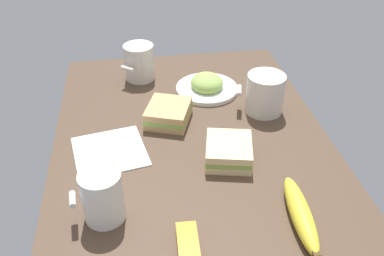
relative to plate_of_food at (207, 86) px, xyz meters
The scene contains 10 objects.
tabletop 22.65cm from the plate_of_food, 161.06° to the left, with size 90.00×64.00×2.00cm, color #4C3828.
plate_of_food is the anchor object (origin of this frame).
coffee_mug_black 17.82cm from the plate_of_food, 133.91° to the right, with size 9.52×12.15×10.19cm.
coffee_mug_milky 20.85cm from the plate_of_food, 60.44° to the left, with size 10.56×9.59×10.20cm.
coffee_mug_spare 50.78cm from the plate_of_food, 147.92° to the left, with size 7.68×9.82×10.29cm.
sandwich_main 17.80cm from the plate_of_food, 137.66° to the left, with size 13.70×13.03×4.40cm.
sandwich_side 29.98cm from the plate_of_food, behind, with size 12.70×11.87×4.40cm.
banana 50.20cm from the plate_of_food, behind, with size 19.50×5.29×3.75cm.
snack_bar 55.94cm from the plate_of_food, 166.85° to the left, with size 12.41×3.65×2.00cm, color orange.
paper_napkin 35.38cm from the plate_of_food, 131.79° to the left, with size 15.53×15.53×0.30cm, color white.
Camera 1 is at (-77.81, 11.57, 60.92)cm, focal length 39.17 mm.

